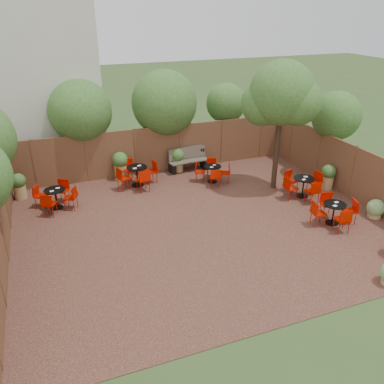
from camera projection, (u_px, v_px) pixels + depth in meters
name	position (u px, v px, depth m)	size (l,w,h in m)	color
ground	(202.00, 224.00, 13.31)	(80.00, 80.00, 0.00)	#354F23
courtyard_paving	(202.00, 224.00, 13.31)	(12.00, 10.00, 0.02)	#351916
fence_back	(159.00, 150.00, 17.11)	(12.00, 0.08, 2.00)	brown
fence_left	(1.00, 231.00, 10.96)	(0.08, 10.00, 2.00)	brown
fence_right	(352.00, 172.00, 14.81)	(0.08, 10.00, 2.00)	brown
neighbour_building	(34.00, 73.00, 16.92)	(5.00, 4.00, 8.00)	beige
overhang_foliage	(106.00, 126.00, 14.22)	(15.48, 10.50, 2.79)	#335E1E
courtyard_tree	(282.00, 97.00, 14.41)	(2.59, 2.49, 4.92)	black
park_bench_left	(189.00, 159.00, 17.40)	(1.63, 0.54, 1.00)	brown
park_bench_right	(187.00, 159.00, 17.37)	(1.69, 0.75, 1.01)	brown
bistro_tables	(203.00, 187.00, 14.93)	(10.34, 6.92, 0.92)	black
planters	(158.00, 170.00, 16.10)	(11.84, 4.45, 1.18)	tan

